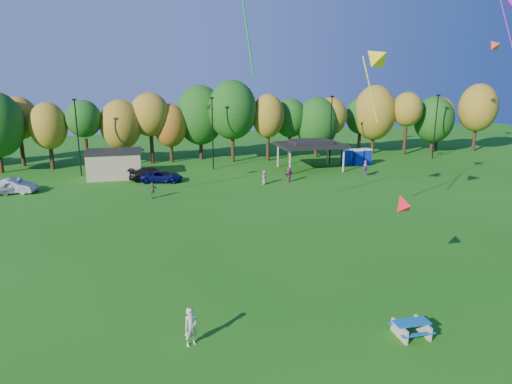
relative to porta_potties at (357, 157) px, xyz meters
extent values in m
plane|color=#19600F|center=(-21.14, -38.26, -1.10)|extent=(160.00, 160.00, 0.00)
cylinder|color=black|center=(-44.90, 5.93, 0.68)|extent=(0.50, 0.50, 3.56)
cylinder|color=black|center=(-43.27, 9.99, 0.80)|extent=(0.50, 0.50, 3.79)
ellipsoid|color=olive|center=(-43.27, 9.99, 5.22)|extent=(4.94, 4.94, 5.58)
cylinder|color=black|center=(-39.16, 6.75, 0.57)|extent=(0.50, 0.50, 3.34)
ellipsoid|color=olive|center=(-39.16, 6.75, 4.47)|extent=(4.61, 4.61, 5.88)
cylinder|color=black|center=(-34.87, 6.58, 0.81)|extent=(0.50, 0.50, 3.82)
ellipsoid|color=#144C0F|center=(-34.87, 6.58, 5.26)|extent=(4.43, 4.43, 4.73)
cylinder|color=black|center=(-30.45, 7.23, 0.53)|extent=(0.50, 0.50, 3.25)
ellipsoid|color=olive|center=(-30.45, 7.23, 4.32)|extent=(5.33, 5.33, 6.53)
cylinder|color=black|center=(-26.60, 7.81, 0.88)|extent=(0.50, 0.50, 3.96)
ellipsoid|color=olive|center=(-26.60, 7.81, 5.51)|extent=(5.31, 5.31, 5.82)
cylinder|color=black|center=(-23.99, 8.08, 0.43)|extent=(0.50, 0.50, 3.05)
ellipsoid|color=#995914|center=(-23.99, 8.08, 3.98)|extent=(4.54, 4.54, 5.87)
cylinder|color=black|center=(-19.73, 9.26, 0.79)|extent=(0.50, 0.50, 3.77)
ellipsoid|color=#144C0F|center=(-19.73, 9.26, 5.19)|extent=(6.69, 6.69, 8.35)
cylinder|color=black|center=(-15.69, 6.27, 1.04)|extent=(0.50, 0.50, 4.28)
ellipsoid|color=#144C0F|center=(-15.69, 6.27, 6.04)|extent=(6.64, 6.64, 8.01)
cylinder|color=black|center=(-10.73, 5.95, 0.78)|extent=(0.50, 0.50, 3.76)
ellipsoid|color=olive|center=(-10.73, 5.95, 5.17)|extent=(4.49, 4.49, 6.02)
cylinder|color=black|center=(-6.86, 7.99, 0.62)|extent=(0.50, 0.50, 3.43)
ellipsoid|color=#144C0F|center=(-6.86, 7.99, 4.62)|extent=(4.77, 4.77, 5.63)
cylinder|color=black|center=(-3.03, 7.13, 0.38)|extent=(0.50, 0.50, 2.95)
ellipsoid|color=#144C0F|center=(-3.03, 7.13, 3.83)|extent=(6.14, 6.14, 7.54)
cylinder|color=black|center=(-0.76, 7.60, 0.66)|extent=(0.50, 0.50, 3.52)
ellipsoid|color=olive|center=(-0.76, 7.60, 4.77)|extent=(4.78, 4.78, 5.53)
cylinder|color=black|center=(4.91, 9.25, 0.60)|extent=(0.50, 0.50, 3.39)
ellipsoid|color=#144C0F|center=(4.91, 9.25, 4.55)|extent=(4.54, 4.54, 5.46)
cylinder|color=black|center=(6.56, 7.97, 0.76)|extent=(0.50, 0.50, 3.72)
ellipsoid|color=olive|center=(6.56, 7.97, 5.10)|extent=(6.32, 6.32, 8.24)
cylinder|color=black|center=(10.84, 6.01, 0.93)|extent=(0.50, 0.50, 4.06)
ellipsoid|color=olive|center=(10.84, 6.01, 5.67)|extent=(4.50, 4.50, 5.13)
cylinder|color=black|center=(15.93, 6.54, 0.43)|extent=(0.50, 0.50, 3.05)
ellipsoid|color=#144C0F|center=(15.93, 6.54, 3.99)|extent=(5.97, 5.97, 7.05)
cylinder|color=black|center=(17.84, 8.09, 0.68)|extent=(0.50, 0.50, 3.55)
ellipsoid|color=olive|center=(17.84, 8.09, 4.83)|extent=(4.60, 4.60, 4.99)
cylinder|color=black|center=(23.36, 6.25, 0.94)|extent=(0.50, 0.50, 4.07)
ellipsoid|color=olive|center=(23.36, 6.25, 5.68)|extent=(5.83, 5.83, 7.42)
cylinder|color=black|center=(-35.14, 1.74, 3.40)|extent=(0.16, 0.16, 9.00)
cube|color=black|center=(-35.14, 1.74, 7.90)|extent=(0.50, 0.25, 0.18)
cylinder|color=black|center=(-19.14, 1.74, 3.40)|extent=(0.16, 0.16, 9.00)
cube|color=black|center=(-19.14, 1.74, 7.90)|extent=(0.50, 0.25, 0.18)
cylinder|color=black|center=(-3.14, 1.74, 3.40)|extent=(0.16, 0.16, 9.00)
cube|color=black|center=(-3.14, 1.74, 7.90)|extent=(0.50, 0.25, 0.18)
cylinder|color=black|center=(12.86, 1.74, 3.40)|extent=(0.16, 0.16, 9.00)
cube|color=black|center=(12.86, 1.74, 7.90)|extent=(0.50, 0.25, 0.18)
cube|color=tan|center=(-31.14, -0.26, 0.40)|extent=(6.00, 4.00, 3.00)
cube|color=black|center=(-31.14, -0.26, 2.03)|extent=(6.30, 4.30, 0.25)
cylinder|color=tan|center=(-10.64, -3.76, 0.40)|extent=(0.24, 0.24, 3.00)
cylinder|color=tan|center=(-3.64, -3.76, 0.40)|extent=(0.24, 0.24, 3.00)
cylinder|color=tan|center=(-10.64, 1.24, 0.40)|extent=(0.24, 0.24, 3.00)
cylinder|color=tan|center=(-3.64, 1.24, 0.40)|extent=(0.24, 0.24, 3.00)
cube|color=black|center=(-7.14, -1.26, 2.05)|extent=(8.20, 6.20, 0.35)
cube|color=black|center=(-7.14, -1.26, 2.45)|extent=(5.00, 3.50, 0.45)
cube|color=#0D23AA|center=(-1.30, 0.49, -0.10)|extent=(1.10, 1.10, 2.00)
cube|color=silver|center=(-1.30, 0.49, 0.99)|extent=(1.15, 1.15, 0.18)
cube|color=#0D23AA|center=(0.00, -0.34, -0.10)|extent=(1.10, 1.10, 2.00)
cube|color=silver|center=(0.00, -0.34, 0.99)|extent=(1.15, 1.15, 0.18)
cube|color=#0D23AA|center=(1.30, -0.16, -0.10)|extent=(1.10, 1.10, 2.00)
cube|color=silver|center=(1.30, -0.16, 0.99)|extent=(1.15, 1.15, 0.18)
cube|color=tan|center=(-16.78, -38.72, -0.76)|extent=(0.12, 1.35, 0.67)
cube|color=tan|center=(-15.57, -38.74, -0.76)|extent=(0.12, 1.35, 0.67)
cube|color=#115F9A|center=(-16.18, -38.73, -0.40)|extent=(1.68, 0.71, 0.06)
cube|color=#115F9A|center=(-16.18, -39.31, -0.69)|extent=(1.67, 0.25, 0.05)
cube|color=#115F9A|center=(-16.17, -38.15, -0.69)|extent=(1.67, 0.25, 0.05)
imported|color=beige|center=(-26.17, -36.98, -0.20)|extent=(0.77, 0.66, 1.79)
imported|color=#BDBDBD|center=(-40.58, -5.44, -0.40)|extent=(4.38, 2.68, 1.39)
imported|color=#A5A6AB|center=(-40.89, -5.31, -0.36)|extent=(4.75, 2.77, 1.48)
imported|color=#0C0E4C|center=(-25.91, -3.97, -0.45)|extent=(4.98, 3.04, 1.29)
imported|color=black|center=(-26.91, -3.17, -0.34)|extent=(5.54, 3.25, 1.51)
imported|color=#9E4A8C|center=(-2.05, -6.50, -0.17)|extent=(0.56, 0.75, 1.86)
imported|color=#7F7D57|center=(-14.95, -7.81, -0.32)|extent=(0.69, 0.86, 1.55)
imported|color=#626A41|center=(-27.11, -10.89, -0.29)|extent=(0.99, 0.50, 1.62)
imported|color=#494395|center=(-40.13, -5.78, -0.26)|extent=(0.79, 1.17, 1.68)
imported|color=#9C416D|center=(-11.96, -7.39, -0.25)|extent=(1.56, 1.35, 1.70)
cone|color=yellow|center=(-11.93, -25.56, 11.92)|extent=(2.22, 2.48, 2.08)
cylinder|color=yellow|center=(-11.36, -24.17, 9.67)|extent=(0.78, 1.70, 4.73)
cone|color=#FF0E24|center=(-14.10, -33.92, 3.90)|extent=(1.18, 1.45, 1.28)
cylinder|color=green|center=(-22.33, -31.09, 14.00)|extent=(1.57, 2.05, 6.61)
cone|color=red|center=(8.13, -13.27, 13.73)|extent=(1.35, 1.66, 1.50)
camera|label=1|loc=(-27.76, -55.31, 10.71)|focal=32.00mm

